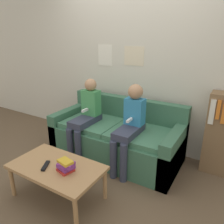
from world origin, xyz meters
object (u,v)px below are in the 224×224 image
at_px(coffee_table, 57,169).
at_px(person_left, 86,115).
at_px(couch, 117,138).
at_px(bookshelf, 224,134).
at_px(tv_remote, 46,166).
at_px(person_right, 130,124).

distance_m(coffee_table, person_left, 0.97).
bearing_deg(couch, person_left, -153.38).
bearing_deg(couch, bookshelf, 14.37).
bearing_deg(tv_remote, bookshelf, 16.82).
xyz_separation_m(tv_remote, bookshelf, (1.52, 1.49, 0.12)).
distance_m(tv_remote, bookshelf, 2.13).
height_order(couch, tv_remote, couch).
bearing_deg(couch, tv_remote, -99.40).
bearing_deg(tv_remote, person_right, 35.34).
bearing_deg(person_right, tv_remote, -116.90).
relative_size(person_left, bookshelf, 1.07).
xyz_separation_m(person_right, tv_remote, (-0.49, -0.96, -0.23)).
relative_size(couch, tv_remote, 10.70).
bearing_deg(coffee_table, person_left, 107.64).
xyz_separation_m(couch, bookshelf, (1.33, 0.34, 0.24)).
height_order(person_right, tv_remote, person_right).
xyz_separation_m(person_left, tv_remote, (0.20, -0.96, -0.22)).
bearing_deg(bookshelf, couch, -165.63).
distance_m(couch, person_right, 0.50).
xyz_separation_m(person_left, person_right, (0.69, 0.00, 0.01)).
bearing_deg(person_right, person_left, -179.63).
bearing_deg(person_left, coffee_table, -72.36).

